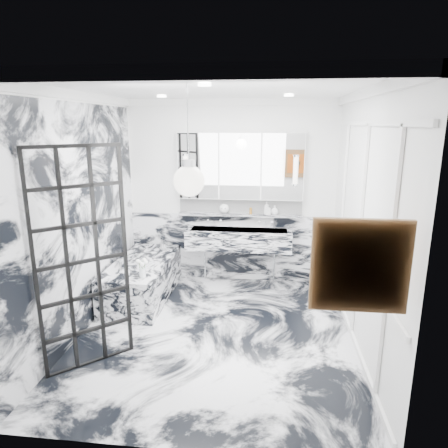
# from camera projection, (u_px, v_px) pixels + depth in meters

# --- Properties ---
(floor) EXTENTS (3.60, 3.60, 0.00)m
(floor) POSITION_uv_depth(u_px,v_px,m) (215.00, 333.00, 4.80)
(floor) COLOR silver
(floor) RESTS_ON ground
(ceiling) EXTENTS (3.60, 3.60, 0.00)m
(ceiling) POSITION_uv_depth(u_px,v_px,m) (214.00, 88.00, 4.11)
(ceiling) COLOR white
(ceiling) RESTS_ON wall_back
(wall_back) EXTENTS (3.60, 0.00, 3.60)m
(wall_back) POSITION_uv_depth(u_px,v_px,m) (231.00, 193.00, 6.19)
(wall_back) COLOR white
(wall_back) RESTS_ON floor
(wall_front) EXTENTS (3.60, 0.00, 3.60)m
(wall_front) POSITION_uv_depth(u_px,v_px,m) (178.00, 282.00, 2.72)
(wall_front) COLOR white
(wall_front) RESTS_ON floor
(wall_left) EXTENTS (0.00, 3.60, 3.60)m
(wall_left) POSITION_uv_depth(u_px,v_px,m) (79.00, 216.00, 4.64)
(wall_left) COLOR white
(wall_left) RESTS_ON floor
(wall_right) EXTENTS (0.00, 3.60, 3.60)m
(wall_right) POSITION_uv_depth(u_px,v_px,m) (362.00, 224.00, 4.28)
(wall_right) COLOR white
(wall_right) RESTS_ON floor
(marble_clad_back) EXTENTS (3.18, 0.05, 1.05)m
(marble_clad_back) POSITION_uv_depth(u_px,v_px,m) (230.00, 247.00, 6.38)
(marble_clad_back) COLOR silver
(marble_clad_back) RESTS_ON floor
(marble_clad_left) EXTENTS (0.02, 3.56, 2.68)m
(marble_clad_left) POSITION_uv_depth(u_px,v_px,m) (80.00, 221.00, 4.65)
(marble_clad_left) COLOR silver
(marble_clad_left) RESTS_ON floor
(panel_molding) EXTENTS (0.03, 3.40, 2.30)m
(panel_molding) POSITION_uv_depth(u_px,v_px,m) (360.00, 233.00, 4.30)
(panel_molding) COLOR white
(panel_molding) RESTS_ON floor
(soap_bottle_a) EXTENTS (0.10, 0.10, 0.20)m
(soap_bottle_a) POSITION_uv_depth(u_px,v_px,m) (267.00, 208.00, 6.09)
(soap_bottle_a) COLOR #8C5919
(soap_bottle_a) RESTS_ON ledge
(soap_bottle_b) EXTENTS (0.09, 0.09, 0.16)m
(soap_bottle_b) POSITION_uv_depth(u_px,v_px,m) (268.00, 210.00, 6.10)
(soap_bottle_b) COLOR #4C4C51
(soap_bottle_b) RESTS_ON ledge
(soap_bottle_c) EXTENTS (0.12, 0.12, 0.15)m
(soap_bottle_c) POSITION_uv_depth(u_px,v_px,m) (275.00, 210.00, 6.09)
(soap_bottle_c) COLOR silver
(soap_bottle_c) RESTS_ON ledge
(face_pot) EXTENTS (0.15, 0.15, 0.15)m
(face_pot) POSITION_uv_depth(u_px,v_px,m) (224.00, 209.00, 6.17)
(face_pot) COLOR white
(face_pot) RESTS_ON ledge
(amber_bottle) EXTENTS (0.04, 0.04, 0.10)m
(amber_bottle) POSITION_uv_depth(u_px,v_px,m) (251.00, 211.00, 6.13)
(amber_bottle) COLOR #8C5919
(amber_bottle) RESTS_ON ledge
(flower_vase) EXTENTS (0.08, 0.08, 0.12)m
(flower_vase) POSITION_uv_depth(u_px,v_px,m) (142.00, 273.00, 5.06)
(flower_vase) COLOR silver
(flower_vase) RESTS_ON bathtub
(crittall_door) EXTENTS (0.68, 0.62, 2.25)m
(crittall_door) POSITION_uv_depth(u_px,v_px,m) (83.00, 262.00, 3.93)
(crittall_door) COLOR black
(crittall_door) RESTS_ON floor
(artwork) EXTENTS (0.53, 0.05, 0.53)m
(artwork) POSITION_uv_depth(u_px,v_px,m) (360.00, 266.00, 2.59)
(artwork) COLOR #C24713
(artwork) RESTS_ON wall_front
(pendant_light) EXTENTS (0.25, 0.25, 0.25)m
(pendant_light) POSITION_uv_depth(u_px,v_px,m) (189.00, 181.00, 3.18)
(pendant_light) COLOR white
(pendant_light) RESTS_ON ceiling
(trough_sink) EXTENTS (1.60, 0.45, 0.30)m
(trough_sink) POSITION_uv_depth(u_px,v_px,m) (239.00, 239.00, 6.10)
(trough_sink) COLOR silver
(trough_sink) RESTS_ON wall_back
(ledge) EXTENTS (1.90, 0.14, 0.04)m
(ledge) POSITION_uv_depth(u_px,v_px,m) (240.00, 215.00, 6.18)
(ledge) COLOR silver
(ledge) RESTS_ON wall_back
(subway_tile) EXTENTS (1.90, 0.03, 0.23)m
(subway_tile) POSITION_uv_depth(u_px,v_px,m) (240.00, 206.00, 6.20)
(subway_tile) COLOR white
(subway_tile) RESTS_ON wall_back
(mirror_cabinet) EXTENTS (1.90, 0.16, 1.00)m
(mirror_cabinet) POSITION_uv_depth(u_px,v_px,m) (240.00, 166.00, 6.00)
(mirror_cabinet) COLOR white
(mirror_cabinet) RESTS_ON wall_back
(sconce_left) EXTENTS (0.07, 0.07, 0.40)m
(sconce_left) POSITION_uv_depth(u_px,v_px,m) (186.00, 169.00, 6.01)
(sconce_left) COLOR white
(sconce_left) RESTS_ON mirror_cabinet
(sconce_right) EXTENTS (0.07, 0.07, 0.40)m
(sconce_right) POSITION_uv_depth(u_px,v_px,m) (296.00, 170.00, 5.82)
(sconce_right) COLOR white
(sconce_right) RESTS_ON mirror_cabinet
(bathtub) EXTENTS (0.75, 1.65, 0.55)m
(bathtub) POSITION_uv_depth(u_px,v_px,m) (143.00, 279.00, 5.73)
(bathtub) COLOR silver
(bathtub) RESTS_ON floor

